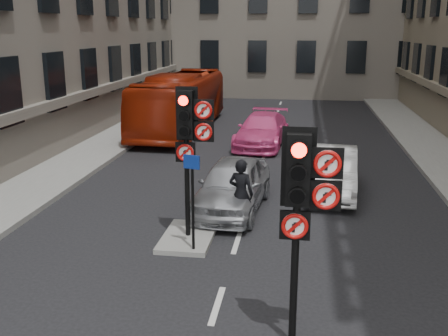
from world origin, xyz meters
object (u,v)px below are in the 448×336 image
(car_white, at_px, (332,171))
(motorcycle, at_px, (290,166))
(signal_far, at_px, (190,131))
(signal_near, at_px, (303,193))
(bus_red, at_px, (181,102))
(car_silver, at_px, (233,185))
(info_sign, at_px, (192,189))
(motorcyclist, at_px, (241,194))
(car_pink, at_px, (262,130))

(car_white, distance_m, motorcycle, 1.91)
(signal_far, distance_m, car_white, 5.92)
(signal_near, xyz_separation_m, car_white, (0.93, 8.31, -1.89))
(signal_near, bearing_deg, bus_red, 108.78)
(car_silver, height_order, motorcycle, car_silver)
(car_white, xyz_separation_m, info_sign, (-3.32, -5.12, 0.85))
(signal_near, distance_m, car_silver, 6.86)
(motorcyclist, height_order, info_sign, info_sign)
(signal_far, xyz_separation_m, bus_red, (-3.39, 13.60, -1.29))
(signal_near, bearing_deg, motorcycle, 92.20)
(motorcyclist, bearing_deg, bus_red, -54.27)
(car_pink, relative_size, motorcycle, 3.21)
(signal_far, relative_size, motorcyclist, 1.97)
(signal_far, height_order, bus_red, signal_far)
(signal_far, relative_size, bus_red, 0.35)
(signal_far, relative_size, car_pink, 0.75)
(motorcycle, height_order, motorcyclist, motorcyclist)
(signal_near, distance_m, info_sign, 4.11)
(car_silver, bearing_deg, info_sign, -93.82)
(car_silver, distance_m, bus_red, 12.01)
(car_pink, xyz_separation_m, motorcycle, (1.35, -5.01, -0.24))
(info_sign, bearing_deg, bus_red, 119.39)
(car_pink, height_order, info_sign, info_sign)
(motorcyclist, bearing_deg, car_silver, -57.43)
(bus_red, distance_m, motorcyclist, 13.37)
(car_pink, xyz_separation_m, motorcyclist, (0.21, -9.68, 0.22))
(car_white, distance_m, car_pink, 6.91)
(car_silver, relative_size, car_pink, 0.89)
(car_silver, xyz_separation_m, car_white, (2.83, 1.98, -0.03))
(bus_red, bearing_deg, car_pink, -32.28)
(info_sign, bearing_deg, motorcycle, 88.13)
(car_white, relative_size, info_sign, 1.91)
(bus_red, xyz_separation_m, info_sign, (3.60, -14.41, 0.13))
(car_pink, bearing_deg, motorcyclist, -83.56)
(signal_far, bearing_deg, info_sign, -75.24)
(car_silver, distance_m, motorcycle, 3.70)
(signal_far, bearing_deg, bus_red, 103.98)
(car_pink, bearing_deg, car_white, -62.21)
(signal_far, distance_m, motorcyclist, 2.33)
(signal_near, relative_size, car_pink, 0.75)
(signal_near, bearing_deg, car_silver, 106.74)
(info_sign, bearing_deg, car_white, 72.39)
(car_silver, relative_size, bus_red, 0.42)
(signal_far, height_order, car_white, signal_far)
(signal_far, relative_size, info_sign, 1.62)
(bus_red, bearing_deg, signal_near, -69.20)
(signal_far, distance_m, car_pink, 10.91)
(car_white, relative_size, car_pink, 0.89)
(car_pink, relative_size, info_sign, 2.15)
(motorcycle, bearing_deg, signal_far, -119.74)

